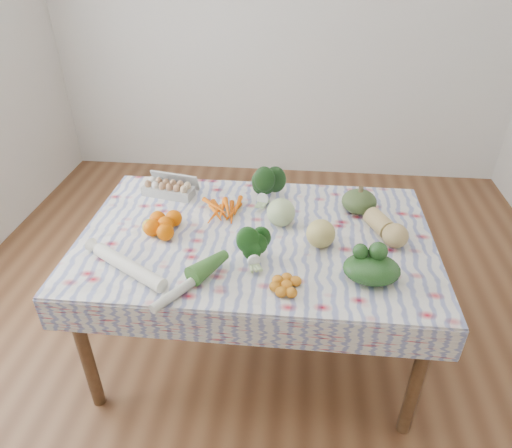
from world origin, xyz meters
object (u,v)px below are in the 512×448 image
object	(u,v)px
butternut_squash	(387,226)
grapefruit	(321,234)
egg_carton	(168,189)
cabbage	(281,212)
kabocha_squash	(359,201)
dining_table	(256,248)

from	to	relation	value
butternut_squash	grapefruit	bearing A→B (deg)	172.77
egg_carton	grapefruit	distance (m)	0.90
grapefruit	cabbage	bearing A→B (deg)	139.68
cabbage	butternut_squash	world-z (taller)	cabbage
egg_carton	butternut_squash	size ratio (longest dim) A/B	1.07
kabocha_squash	cabbage	world-z (taller)	cabbage
cabbage	grapefruit	size ratio (longest dim) A/B	1.05
dining_table	cabbage	size ratio (longest dim) A/B	11.53
dining_table	grapefruit	world-z (taller)	grapefruit
egg_carton	cabbage	distance (m)	0.66
egg_carton	butternut_squash	world-z (taller)	butternut_squash
dining_table	kabocha_squash	xyz separation A→B (m)	(0.50, 0.26, 0.14)
kabocha_squash	butternut_squash	xyz separation A→B (m)	(0.11, -0.22, 0.00)
kabocha_squash	grapefruit	world-z (taller)	grapefruit
butternut_squash	dining_table	bearing A→B (deg)	158.33
egg_carton	cabbage	xyz separation A→B (m)	(0.62, -0.23, 0.03)
butternut_squash	grapefruit	distance (m)	0.32
dining_table	grapefruit	xyz separation A→B (m)	(0.30, -0.06, 0.15)
egg_carton	dining_table	bearing A→B (deg)	-21.10
egg_carton	kabocha_squash	distance (m)	1.01
egg_carton	butternut_squash	xyz separation A→B (m)	(1.12, -0.29, 0.02)
egg_carton	kabocha_squash	xyz separation A→B (m)	(1.01, -0.06, 0.02)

